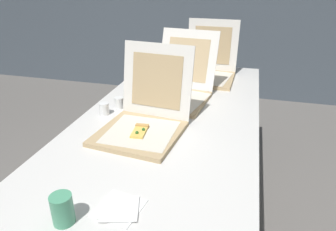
# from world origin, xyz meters

# --- Properties ---
(table) EXTENTS (0.95, 2.04, 0.73)m
(table) POSITION_xyz_m (0.00, 0.56, 0.68)
(table) COLOR silver
(table) RESTS_ON ground
(pizza_box_front) EXTENTS (0.43, 0.49, 0.40)m
(pizza_box_front) POSITION_xyz_m (-0.08, 0.33, 0.79)
(pizza_box_front) COLOR tan
(pizza_box_front) RESTS_ON table
(pizza_box_middle) EXTENTS (0.44, 0.55, 0.38)m
(pizza_box_middle) POSITION_xyz_m (-0.02, 0.79, 0.78)
(pizza_box_middle) COLOR tan
(pizza_box_middle) RESTS_ON table
(pizza_box_back) EXTENTS (0.39, 0.43, 0.40)m
(pizza_box_back) POSITION_xyz_m (0.10, 1.24, 0.79)
(pizza_box_back) COLOR tan
(pizza_box_back) RESTS_ON table
(cup_white_mid) EXTENTS (0.05, 0.05, 0.07)m
(cup_white_mid) POSITION_xyz_m (-0.31, 0.56, 0.76)
(cup_white_mid) COLOR white
(cup_white_mid) RESTS_ON table
(cup_white_near_center) EXTENTS (0.05, 0.05, 0.07)m
(cup_white_near_center) POSITION_xyz_m (-0.36, 0.46, 0.76)
(cup_white_near_center) COLOR white
(cup_white_near_center) RESTS_ON table
(cup_printed_front) EXTENTS (0.07, 0.07, 0.10)m
(cup_printed_front) POSITION_xyz_m (-0.13, -0.32, 0.78)
(cup_printed_front) COLOR #4C9E75
(cup_printed_front) RESTS_ON table
(napkin_pile) EXTENTS (0.17, 0.17, 0.01)m
(napkin_pile) POSITION_xyz_m (0.02, -0.23, 0.73)
(napkin_pile) COLOR white
(napkin_pile) RESTS_ON table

